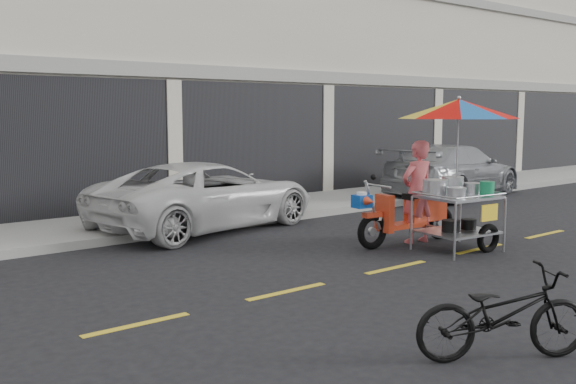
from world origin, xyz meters
TOP-DOWN VIEW (x-y plane):
  - ground at (0.00, 0.00)m, footprint 90.00×90.00m
  - sidewalk at (0.00, 5.50)m, footprint 45.00×3.00m
  - shophouse_block at (2.82, 10.59)m, footprint 36.00×8.11m
  - centerline at (0.00, 0.00)m, footprint 42.00×0.10m
  - white_pickup at (-0.47, 4.37)m, footprint 4.92×2.93m
  - silver_pickup at (7.01, 4.34)m, footprint 5.02×2.69m
  - near_bicycle at (-1.85, -2.91)m, footprint 1.67×1.31m
  - food_vendor_rig at (1.63, 0.51)m, footprint 2.46×2.13m

SIDE VIEW (x-z plane):
  - ground at x=0.00m, z-range 0.00..0.00m
  - centerline at x=0.00m, z-range 0.00..0.01m
  - sidewalk at x=0.00m, z-range 0.00..0.15m
  - near_bicycle at x=-1.85m, z-range 0.00..0.84m
  - white_pickup at x=-0.47m, z-range 0.00..1.28m
  - silver_pickup at x=7.01m, z-range 0.00..1.39m
  - food_vendor_rig at x=1.63m, z-range 0.31..2.79m
  - shophouse_block at x=2.82m, z-range -0.96..9.44m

